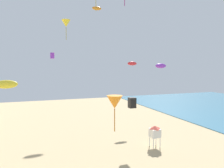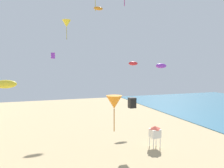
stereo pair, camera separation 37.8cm
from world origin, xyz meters
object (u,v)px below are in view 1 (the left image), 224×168
at_px(kite_purple_parafoil_2, 161,66).
at_px(kite_black_box, 132,103).
at_px(kite_yellow_delta_2, 66,23).
at_px(lifeguard_stand, 155,132).
at_px(kite_orange_parafoil, 97,8).
at_px(kite_red_parafoil, 132,63).
at_px(kite_purple_box, 52,56).
at_px(kite_yellow_parafoil, 6,84).
at_px(kite_orange_delta, 115,102).

height_order(kite_purple_parafoil_2, kite_black_box, kite_purple_parafoil_2).
bearing_deg(kite_yellow_delta_2, lifeguard_stand, -35.00).
bearing_deg(kite_orange_parafoil, kite_purple_parafoil_2, -83.83).
distance_m(kite_orange_parafoil, kite_red_parafoil, 16.05).
bearing_deg(kite_yellow_delta_2, kite_purple_box, 133.88).
xyz_separation_m(kite_yellow_parafoil, kite_purple_parafoil_2, (16.90, 4.88, 1.53)).
bearing_deg(kite_orange_parafoil, kite_yellow_delta_2, -118.58).
relative_size(kite_orange_parafoil, kite_red_parafoil, 1.15).
bearing_deg(kite_purple_box, kite_orange_parafoil, 53.91).
xyz_separation_m(kite_black_box, kite_yellow_delta_2, (-6.76, 5.63, 9.80)).
bearing_deg(kite_red_parafoil, lifeguard_stand, -102.61).
bearing_deg(kite_orange_parafoil, kite_orange_delta, -101.74).
relative_size(kite_purple_box, kite_purple_parafoil_2, 0.52).
bearing_deg(kite_purple_parafoil_2, kite_purple_box, 151.32).
xyz_separation_m(kite_red_parafoil, kite_yellow_delta_2, (-12.06, -5.53, 4.91)).
distance_m(kite_red_parafoil, kite_yellow_delta_2, 14.15).
bearing_deg(kite_red_parafoil, kite_purple_box, -164.50).
xyz_separation_m(kite_yellow_parafoil, kite_orange_parafoil, (14.62, 25.91, 13.87)).
bearing_deg(lifeguard_stand, kite_purple_parafoil_2, 32.88).
height_order(kite_yellow_parafoil, kite_purple_parafoil_2, kite_purple_parafoil_2).
xyz_separation_m(lifeguard_stand, kite_black_box, (-2.59, 0.92, 3.50)).
height_order(lifeguard_stand, kite_black_box, kite_black_box).
xyz_separation_m(kite_yellow_parafoil, kite_red_parafoil, (18.03, 15.57, 2.07)).
distance_m(kite_orange_parafoil, kite_purple_parafoil_2, 24.49).
distance_m(kite_yellow_parafoil, kite_orange_parafoil, 32.82).
relative_size(lifeguard_stand, kite_black_box, 2.09).
height_order(kite_orange_parafoil, kite_purple_parafoil_2, kite_orange_parafoil).
xyz_separation_m(kite_orange_parafoil, kite_red_parafoil, (3.41, -10.34, -11.80)).
xyz_separation_m(lifeguard_stand, kite_orange_parafoil, (-0.71, 22.42, 20.19)).
bearing_deg(kite_orange_delta, kite_orange_parafoil, 78.26).
bearing_deg(kite_orange_parafoil, kite_purple_box, -126.09).
height_order(kite_purple_box, kite_purple_parafoil_2, kite_purple_box).
xyz_separation_m(kite_purple_box, kite_orange_parafoil, (10.31, 14.14, 10.93)).
distance_m(lifeguard_stand, kite_orange_parafoil, 30.18).
relative_size(kite_yellow_parafoil, kite_purple_parafoil_2, 1.09).
bearing_deg(kite_orange_parafoil, kite_black_box, -95.01).
height_order(lifeguard_stand, kite_purple_box, kite_purple_box).
bearing_deg(lifeguard_stand, kite_yellow_parafoil, -176.03).
xyz_separation_m(kite_black_box, kite_red_parafoil, (5.30, 11.17, 4.89)).
distance_m(kite_yellow_parafoil, kite_orange_delta, 10.17).
relative_size(kite_purple_box, kite_orange_delta, 0.21).
bearing_deg(kite_purple_parafoil_2, kite_yellow_delta_2, 154.73).
xyz_separation_m(kite_purple_box, kite_orange_delta, (5.37, -9.62, -5.18)).
relative_size(lifeguard_stand, kite_yellow_parafoil, 1.53).
relative_size(lifeguard_stand, kite_red_parafoil, 1.47).
xyz_separation_m(lifeguard_stand, kite_orange_delta, (-5.65, -1.34, 4.08)).
relative_size(kite_yellow_parafoil, kite_red_parafoil, 0.96).
xyz_separation_m(kite_purple_box, kite_red_parafoil, (13.72, 3.81, -0.87)).
bearing_deg(kite_red_parafoil, kite_orange_delta, -121.88).
height_order(lifeguard_stand, kite_purple_parafoil_2, kite_purple_parafoil_2).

